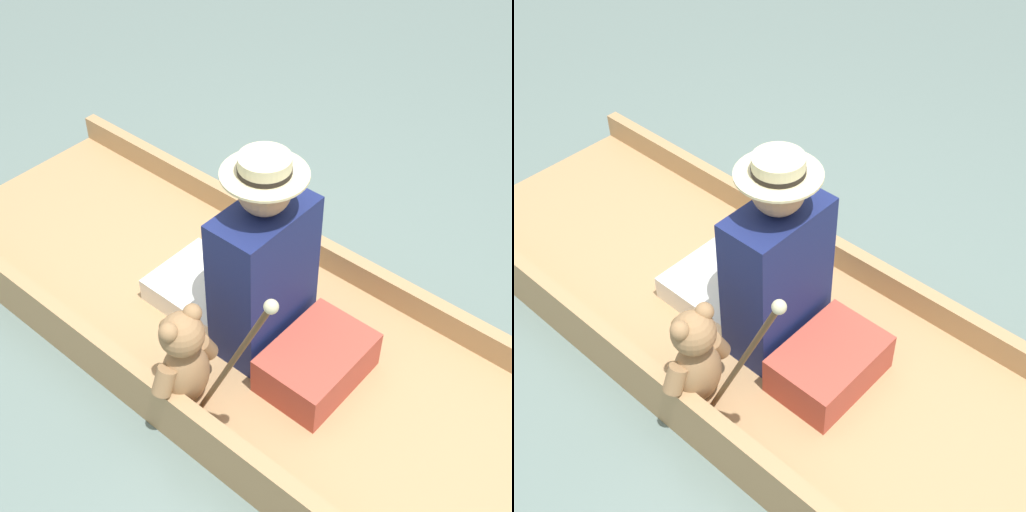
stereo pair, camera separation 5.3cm
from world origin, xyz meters
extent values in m
plane|color=slate|center=(0.00, 0.00, 0.00)|extent=(16.00, 16.00, 0.00)
cube|color=tan|center=(0.00, 0.00, 0.07)|extent=(1.09, 3.28, 0.14)
cube|color=tan|center=(-0.51, 0.00, 0.21)|extent=(0.06, 3.28, 0.13)
cube|color=tan|center=(0.51, 0.00, 0.21)|extent=(0.06, 3.28, 0.13)
cube|color=#B24738|center=(-0.03, -0.36, 0.23)|extent=(0.43, 0.30, 0.17)
cube|color=white|center=(0.00, 0.26, 0.20)|extent=(0.37, 0.43, 0.11)
cube|color=navy|center=(0.00, -0.06, 0.47)|extent=(0.41, 0.23, 0.66)
cube|color=beige|center=(0.00, 0.05, 0.52)|extent=(0.04, 0.01, 0.36)
cube|color=white|center=(-0.12, 0.05, 0.55)|extent=(0.02, 0.01, 0.40)
cube|color=white|center=(0.11, 0.05, 0.55)|extent=(0.02, 0.01, 0.40)
sphere|color=tan|center=(0.00, -0.06, 0.90)|extent=(0.19, 0.19, 0.19)
cylinder|color=beige|center=(0.00, -0.06, 0.96)|extent=(0.31, 0.31, 0.01)
cylinder|color=beige|center=(0.00, -0.06, 1.00)|extent=(0.18, 0.18, 0.06)
cylinder|color=black|center=(0.00, -0.06, 0.98)|extent=(0.19, 0.19, 0.02)
ellipsoid|color=#9E754C|center=(-0.42, -0.04, 0.29)|extent=(0.20, 0.16, 0.29)
sphere|color=#9E754C|center=(-0.42, -0.04, 0.50)|extent=(0.17, 0.17, 0.17)
sphere|color=olive|center=(-0.42, 0.03, 0.48)|extent=(0.07, 0.07, 0.07)
sphere|color=#9E754C|center=(-0.48, -0.04, 0.56)|extent=(0.07, 0.07, 0.07)
sphere|color=#9E754C|center=(-0.36, -0.04, 0.56)|extent=(0.07, 0.07, 0.07)
cylinder|color=#9E754C|center=(-0.52, -0.04, 0.34)|extent=(0.11, 0.07, 0.12)
cylinder|color=#9E754C|center=(-0.31, -0.04, 0.34)|extent=(0.11, 0.07, 0.12)
sphere|color=#9E754C|center=(-0.47, 0.00, 0.18)|extent=(0.08, 0.08, 0.08)
sphere|color=#9E754C|center=(-0.37, 0.00, 0.18)|extent=(0.08, 0.08, 0.08)
cylinder|color=silver|center=(0.39, 0.32, 0.14)|extent=(0.08, 0.08, 0.01)
cylinder|color=silver|center=(0.39, 0.32, 0.18)|extent=(0.01, 0.01, 0.07)
cylinder|color=silver|center=(0.39, 0.32, 0.29)|extent=(0.05, 0.05, 0.15)
cylinder|color=brown|center=(-0.44, -0.29, 0.54)|extent=(0.02, 0.36, 0.81)
sphere|color=beige|center=(-0.44, -0.46, 0.95)|extent=(0.04, 0.04, 0.04)
camera|label=1|loc=(-1.50, -1.31, 2.38)|focal=50.00mm
camera|label=2|loc=(-1.46, -1.35, 2.38)|focal=50.00mm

